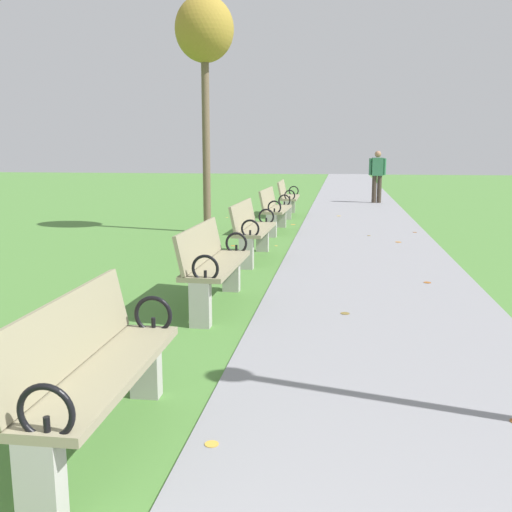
{
  "coord_description": "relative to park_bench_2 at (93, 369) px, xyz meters",
  "views": [
    {
      "loc": [
        0.86,
        0.02,
        1.72
      ],
      "look_at": [
        -0.05,
        6.27,
        0.55
      ],
      "focal_mm": 40.96,
      "sensor_mm": 36.0,
      "label": 1
    }
  ],
  "objects": [
    {
      "name": "park_bench_6",
      "position": [
        0.0,
        11.99,
        0.0
      ],
      "size": [
        0.5,
        1.61,
        0.9
      ],
      "color": "gray",
      "rests_on": "ground"
    },
    {
      "name": "paved_walkway",
      "position": [
        1.81,
        15.01,
        -0.48
      ],
      "size": [
        2.61,
        44.0,
        0.02
      ],
      "primitive_type": "cube",
      "color": "gray",
      "rests_on": "ground"
    },
    {
      "name": "tree_2",
      "position": [
        -1.36,
        8.77,
        3.42
      ],
      "size": [
        1.16,
        1.16,
        4.65
      ],
      "color": "brown",
      "rests_on": "ground"
    },
    {
      "name": "park_bench_5",
      "position": [
        0.0,
        9.02,
        0.0
      ],
      "size": [
        0.52,
        1.61,
        0.9
      ],
      "color": "gray",
      "rests_on": "ground"
    },
    {
      "name": "park_bench_4",
      "position": [
        0.0,
        5.93,
        0.0
      ],
      "size": [
        0.51,
        1.61,
        0.9
      ],
      "color": "gray",
      "rests_on": "ground"
    },
    {
      "name": "scattered_leaves",
      "position": [
        0.89,
        3.36,
        -0.47
      ],
      "size": [
        4.46,
        16.96,
        0.02
      ],
      "color": "#93511E",
      "rests_on": "ground"
    },
    {
      "name": "park_bench_2",
      "position": [
        0.0,
        0.0,
        0.0
      ],
      "size": [
        0.49,
        1.6,
        0.9
      ],
      "color": "gray",
      "rests_on": "ground"
    },
    {
      "name": "pedestrian_walking",
      "position": [
        2.47,
        15.89,
        0.44
      ],
      "size": [
        0.53,
        0.23,
        1.62
      ],
      "color": "#3D3328",
      "rests_on": "paved_walkway"
    },
    {
      "name": "park_bench_3",
      "position": [
        0.0,
        3.12,
        0.0
      ],
      "size": [
        0.5,
        1.61,
        0.9
      ],
      "color": "gray",
      "rests_on": "ground"
    }
  ]
}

